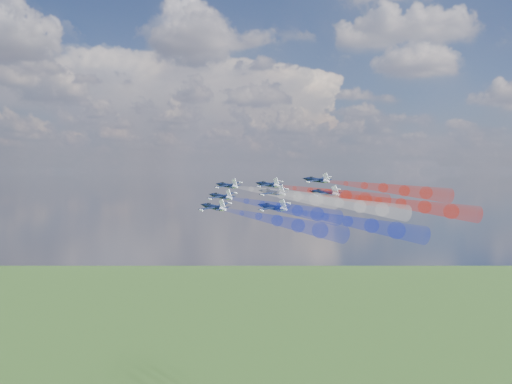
# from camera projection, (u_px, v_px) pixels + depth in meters

# --- Properties ---
(jet_lead) EXTENTS (16.84, 17.00, 6.13)m
(jet_lead) POSITION_uv_depth(u_px,v_px,m) (227.00, 185.00, 193.68)
(jet_lead) COLOR black
(trail_lead) EXTENTS (34.82, 34.83, 8.29)m
(trail_lead) POSITION_uv_depth(u_px,v_px,m) (281.00, 194.00, 172.16)
(trail_lead) COLOR white
(jet_inner_left) EXTENTS (16.84, 17.00, 6.13)m
(jet_inner_left) POSITION_uv_depth(u_px,v_px,m) (221.00, 196.00, 178.95)
(jet_inner_left) COLOR black
(trail_inner_left) EXTENTS (34.82, 34.83, 8.29)m
(trail_inner_left) POSITION_uv_depth(u_px,v_px,m) (279.00, 207.00, 157.43)
(trail_inner_left) COLOR #182BD1
(jet_inner_right) EXTENTS (16.84, 17.00, 6.13)m
(jet_inner_right) POSITION_uv_depth(u_px,v_px,m) (268.00, 184.00, 192.64)
(jet_inner_right) COLOR black
(trail_inner_right) EXTENTS (34.82, 34.83, 8.29)m
(trail_inner_right) POSITION_uv_depth(u_px,v_px,m) (328.00, 193.00, 171.12)
(trail_inner_right) COLOR red
(jet_outer_left) EXTENTS (16.84, 17.00, 6.13)m
(jet_outer_left) POSITION_uv_depth(u_px,v_px,m) (214.00, 207.00, 162.80)
(jet_outer_left) COLOR black
(trail_outer_left) EXTENTS (34.82, 34.83, 8.29)m
(trail_outer_left) POSITION_uv_depth(u_px,v_px,m) (277.00, 221.00, 141.28)
(trail_outer_left) COLOR #182BD1
(jet_center_third) EXTENTS (16.84, 17.00, 6.13)m
(jet_center_third) POSITION_uv_depth(u_px,v_px,m) (272.00, 192.00, 175.61)
(jet_center_third) COLOR black
(trail_center_third) EXTENTS (34.82, 34.83, 8.29)m
(trail_center_third) POSITION_uv_depth(u_px,v_px,m) (339.00, 203.00, 154.09)
(trail_center_third) COLOR white
(jet_outer_right) EXTENTS (16.84, 17.00, 6.13)m
(jet_outer_right) POSITION_uv_depth(u_px,v_px,m) (317.00, 180.00, 189.21)
(jet_outer_right) COLOR black
(trail_outer_right) EXTENTS (34.82, 34.83, 8.29)m
(trail_outer_right) POSITION_uv_depth(u_px,v_px,m) (383.00, 188.00, 167.69)
(trail_outer_right) COLOR red
(jet_rear_left) EXTENTS (16.84, 17.00, 6.13)m
(jet_rear_left) POSITION_uv_depth(u_px,v_px,m) (273.00, 207.00, 159.70)
(jet_rear_left) COLOR black
(trail_rear_left) EXTENTS (34.82, 34.83, 8.29)m
(trail_rear_left) POSITION_uv_depth(u_px,v_px,m) (347.00, 221.00, 138.18)
(trail_rear_left) COLOR #182BD1
(jet_rear_right) EXTENTS (16.84, 17.00, 6.13)m
(jet_rear_right) POSITION_uv_depth(u_px,v_px,m) (325.00, 193.00, 171.22)
(jet_rear_right) COLOR black
(trail_rear_right) EXTENTS (34.82, 34.83, 8.29)m
(trail_rear_right) POSITION_uv_depth(u_px,v_px,m) (401.00, 204.00, 149.70)
(trail_rear_right) COLOR red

